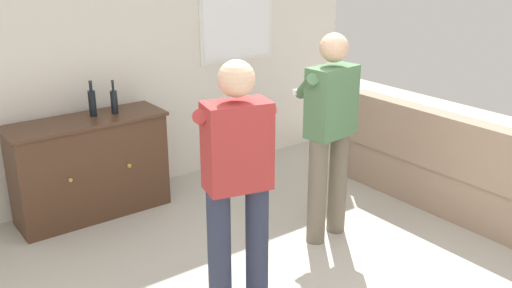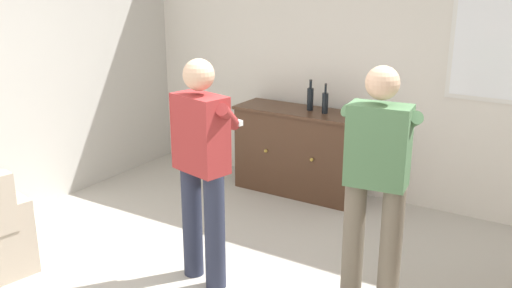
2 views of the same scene
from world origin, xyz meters
The scene contains 6 objects.
wall_back_with_window centered at (0.03, 2.66, 1.41)m, with size 5.20×0.15×2.80m.
sideboard_cabinet centered at (-0.61, 2.30, 0.45)m, with size 1.34×0.49×0.89m.
bottle_wine_green centered at (-0.52, 2.34, 1.01)m, with size 0.06×0.06×0.31m.
bottle_liquor_amber centered at (-0.34, 2.30, 1.00)m, with size 0.06×0.06×0.30m.
person_standing_left centered at (-0.38, 0.38, 0.94)m, with size 0.54×0.51×1.68m.
person_standing_right centered at (0.77, 0.76, 0.94)m, with size 0.55×0.50×1.68m.
Camera 2 is at (1.96, -2.67, 2.27)m, focal length 40.00 mm.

